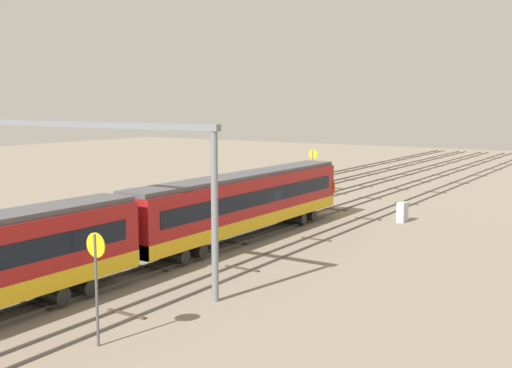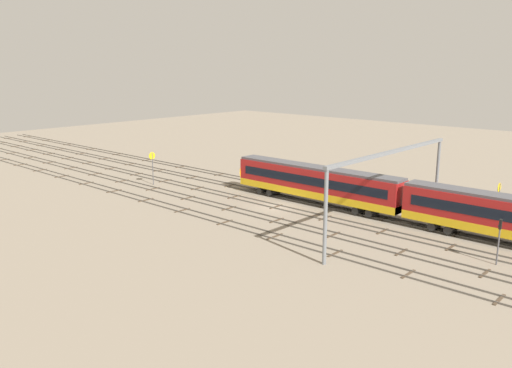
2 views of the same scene
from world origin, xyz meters
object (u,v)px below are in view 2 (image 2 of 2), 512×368
Objects in this scene: overhead_gantry at (391,169)px; relay_cabinet at (276,175)px; signal_light_trackside_departure at (499,235)px; speed_sign_mid_trackside at (152,163)px; speed_sign_near_foreground at (499,197)px.

relay_cabinet is at bearing -25.35° from overhead_gantry.
overhead_gantry is 14.17× the size of relay_cabinet.
overhead_gantry is at bearing -6.92° from signal_light_trackside_departure.
speed_sign_mid_trackside is at bearing 51.76° from relay_cabinet.
speed_sign_near_foreground is at bearing 178.05° from relay_cabinet.
overhead_gantry reaches higher than relay_cabinet.
speed_sign_mid_trackside is at bearing 16.80° from speed_sign_near_foreground.
overhead_gantry is at bearing -176.32° from speed_sign_mid_trackside.
speed_sign_near_foreground reaches higher than signal_light_trackside_departure.
speed_sign_mid_trackside is 2.90× the size of relay_cabinet.
speed_sign_near_foreground is 0.98× the size of speed_sign_mid_trackside.
signal_light_trackside_departure is (-4.15, 12.59, -0.43)m from speed_sign_near_foreground.
speed_sign_mid_trackside is (37.65, 2.42, -3.72)m from overhead_gantry.
overhead_gantry reaches higher than speed_sign_mid_trackside.
signal_light_trackside_departure is 40.08m from relay_cabinet.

